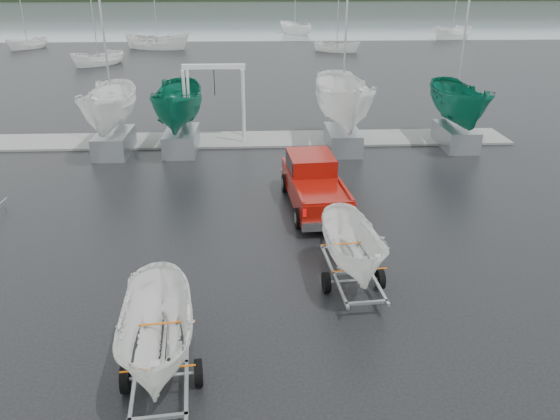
% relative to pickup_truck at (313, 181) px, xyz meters
% --- Properties ---
extents(ground_plane, '(120.00, 120.00, 0.00)m').
position_rel_pickup_truck_xyz_m(ground_plane, '(-3.35, -3.89, -0.97)').
color(ground_plane, black).
rests_on(ground_plane, ground).
extents(lake, '(300.00, 300.00, 0.00)m').
position_rel_pickup_truck_xyz_m(lake, '(-3.35, 96.11, -0.98)').
color(lake, slate).
rests_on(lake, ground).
extents(dock, '(30.00, 3.00, 0.12)m').
position_rel_pickup_truck_xyz_m(dock, '(-3.35, 9.11, -0.92)').
color(dock, gray).
rests_on(dock, ground).
extents(pickup_truck, '(2.40, 5.72, 1.86)m').
position_rel_pickup_truck_xyz_m(pickup_truck, '(0.00, 0.00, 0.00)').
color(pickup_truck, maroon).
rests_on(pickup_truck, ground).
extents(trailer_hitched, '(1.82, 3.68, 4.51)m').
position_rel_pickup_truck_xyz_m(trailer_hitched, '(0.49, -6.26, 1.49)').
color(trailer_hitched, '#96999E').
rests_on(trailer_hitched, ground).
extents(trailer_parked, '(1.83, 3.70, 4.77)m').
position_rel_pickup_truck_xyz_m(trailer_parked, '(-4.45, -10.11, 1.63)').
color(trailer_parked, '#96999E').
rests_on(trailer_parked, ground).
extents(boat_hoist, '(3.30, 2.18, 4.12)m').
position_rel_pickup_truck_xyz_m(boat_hoist, '(-4.35, 9.11, 1.70)').
color(boat_hoist, silver).
rests_on(boat_hoist, ground).
extents(keelboat_0, '(2.34, 3.20, 10.51)m').
position_rel_pickup_truck_xyz_m(keelboat_0, '(-9.41, 7.11, 2.74)').
color(keelboat_0, '#96999E').
rests_on(keelboat_0, ground).
extents(keelboat_1, '(2.36, 3.20, 7.37)m').
position_rel_pickup_truck_xyz_m(keelboat_1, '(-6.04, 7.31, 2.76)').
color(keelboat_1, '#96999E').
rests_on(keelboat_1, ground).
extents(keelboat_2, '(2.70, 3.20, 10.87)m').
position_rel_pickup_truck_xyz_m(keelboat_2, '(2.26, 7.11, 3.32)').
color(keelboat_2, '#96999E').
rests_on(keelboat_2, ground).
extents(keelboat_3, '(2.27, 3.20, 10.44)m').
position_rel_pickup_truck_xyz_m(keelboat_3, '(8.30, 7.41, 2.62)').
color(keelboat_3, '#96999E').
rests_on(keelboat_3, ground).
extents(moored_boat_0, '(3.13, 3.13, 10.90)m').
position_rel_pickup_truck_xyz_m(moored_boat_0, '(-17.58, 36.11, -0.96)').
color(moored_boat_0, white).
rests_on(moored_boat_0, ground).
extents(moored_boat_1, '(3.70, 3.64, 12.02)m').
position_rel_pickup_truck_xyz_m(moored_boat_1, '(-13.68, 48.50, -0.97)').
color(moored_boat_1, white).
rests_on(moored_boat_1, ground).
extents(moored_boat_2, '(2.77, 2.74, 10.78)m').
position_rel_pickup_truck_xyz_m(moored_boat_2, '(7.41, 44.95, -0.96)').
color(moored_boat_2, white).
rests_on(moored_boat_2, ground).
extents(moored_boat_3, '(3.78, 3.75, 11.61)m').
position_rel_pickup_truck_xyz_m(moored_boat_3, '(25.42, 57.88, -0.97)').
color(moored_boat_3, white).
rests_on(moored_boat_3, ground).
extents(moored_boat_4, '(2.93, 2.94, 10.77)m').
position_rel_pickup_truck_xyz_m(moored_boat_4, '(-29.32, 49.29, -0.96)').
color(moored_boat_4, white).
rests_on(moored_boat_4, ground).
extents(moored_boat_5, '(3.65, 3.67, 11.50)m').
position_rel_pickup_truck_xyz_m(moored_boat_5, '(4.03, 65.38, -0.96)').
color(moored_boat_5, white).
rests_on(moored_boat_5, ground).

